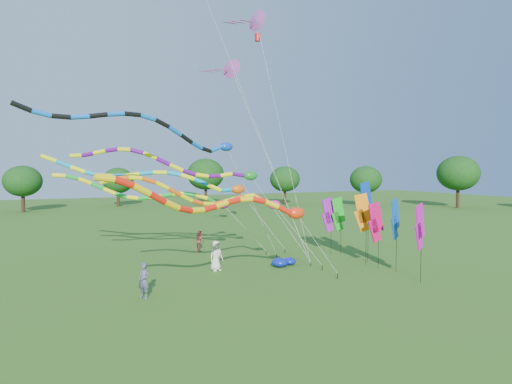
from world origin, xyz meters
name	(u,v)px	position (x,y,z in m)	size (l,w,h in m)	color
ground	(310,289)	(0.00, 0.00, 0.00)	(160.00, 160.00, 0.00)	#2D5D18
tree_ring	(318,183)	(-1.14, -2.41, 5.49)	(121.62, 116.74, 9.50)	#382314
tube_kite_red	(237,205)	(-4.21, -0.40, 4.46)	(12.67, 3.53, 6.45)	black
tube_kite_orange	(218,197)	(-3.84, 3.21, 4.62)	(12.39, 1.17, 6.32)	black
tube_kite_purple	(185,166)	(-4.59, 7.08, 6.28)	(13.47, 5.55, 7.98)	black
tube_kite_blue	(164,133)	(-6.40, 4.59, 8.06)	(15.06, 4.45, 9.62)	black
tube_kite_cyan	(167,179)	(-4.81, 10.79, 5.44)	(15.62, 4.65, 7.63)	black
tube_kite_green	(164,196)	(-5.10, 10.46, 4.33)	(13.48, 3.53, 6.42)	black
delta_kite_high_a	(256,21)	(0.44, 7.61, 15.88)	(4.33, 4.54, 16.72)	black
delta_kite_high_c	(231,68)	(-0.72, 9.24, 13.03)	(5.48, 6.20, 14.22)	black
banner_pole_magenta_b	(376,222)	(5.92, 2.06, 2.87)	(1.16, 0.11, 4.13)	black
banner_pole_blue_a	(395,219)	(6.37, 0.88, 3.17)	(1.09, 0.56, 4.43)	black
banner_pole_orange	(363,213)	(5.87, 3.24, 3.35)	(1.10, 0.53, 4.61)	black
banner_pole_magenta_a	(420,227)	(5.81, -1.55, 3.04)	(1.11, 0.50, 4.30)	black
banner_pole_blue_b	(366,201)	(6.57, 3.81, 4.06)	(1.16, 0.20, 5.33)	black
banner_pole_violet	(328,215)	(5.85, 7.00, 2.84)	(1.16, 0.13, 4.10)	black
banner_pole_green	(338,214)	(6.49, 6.71, 2.89)	(1.16, 0.13, 4.15)	black
blue_nylon_heap	(284,262)	(1.21, 5.03, 0.25)	(1.25, 1.61, 0.58)	#0B1D96
person_a	(216,256)	(-3.10, 5.69, 0.91)	(0.89, 0.58, 1.82)	silver
person_b	(144,281)	(-8.04, 1.87, 0.85)	(0.62, 0.41, 1.70)	#474B63
person_c	(200,241)	(-2.12, 12.13, 0.77)	(0.74, 0.58, 1.53)	brown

